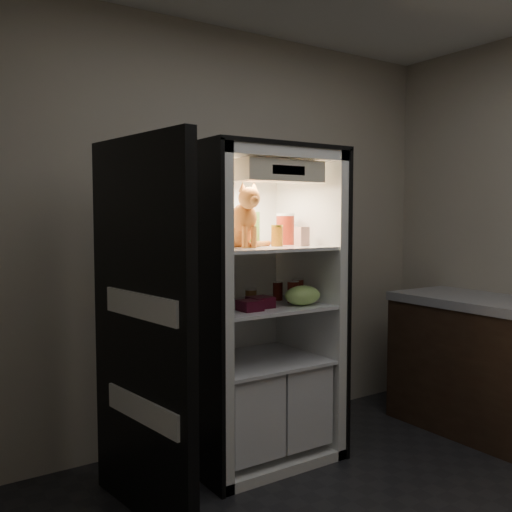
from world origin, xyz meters
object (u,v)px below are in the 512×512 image
at_px(pepper_jar, 285,229).
at_px(berry_box_right, 260,302).
at_px(refrigerator, 252,327).
at_px(tabby_cat, 240,223).
at_px(soda_can_a, 278,291).
at_px(soda_can_c, 293,292).
at_px(parmesan_shaker, 253,229).
at_px(mayo_tub, 246,236).
at_px(grape_bag, 303,295).
at_px(salsa_jar, 277,236).
at_px(condiment_jar, 251,296).
at_px(berry_box_left, 250,305).
at_px(soda_can_b, 298,290).
at_px(cream_carton, 302,236).

relative_size(pepper_jar, berry_box_right, 1.51).
height_order(refrigerator, tabby_cat, refrigerator).
xyz_separation_m(soda_can_a, soda_can_c, (0.02, -0.14, 0.01)).
height_order(parmesan_shaker, soda_can_c, parmesan_shaker).
xyz_separation_m(mayo_tub, grape_bag, (0.20, -0.32, -0.35)).
bearing_deg(soda_can_c, salsa_jar, -176.90).
distance_m(refrigerator, grape_bag, 0.37).
xyz_separation_m(salsa_jar, condiment_jar, (-0.12, 0.11, -0.37)).
height_order(refrigerator, mayo_tub, refrigerator).
distance_m(tabby_cat, grape_bag, 0.57).
height_order(refrigerator, berry_box_left, refrigerator).
bearing_deg(berry_box_right, mayo_tub, 75.64).
height_order(mayo_tub, soda_can_a, mayo_tub).
bearing_deg(berry_box_right, parmesan_shaker, 71.58).
distance_m(salsa_jar, soda_can_a, 0.40).
height_order(parmesan_shaker, grape_bag, parmesan_shaker).
distance_m(salsa_jar, condiment_jar, 0.40).
distance_m(mayo_tub, condiment_jar, 0.38).
relative_size(soda_can_b, condiment_jar, 1.45).
bearing_deg(parmesan_shaker, salsa_jar, -47.41).
bearing_deg(refrigerator, berry_box_left, -126.36).
xyz_separation_m(cream_carton, soda_can_c, (-0.02, 0.06, -0.34)).
bearing_deg(soda_can_a, grape_bag, -89.10).
relative_size(refrigerator, grape_bag, 8.07).
distance_m(parmesan_shaker, salsa_jar, 0.15).
height_order(cream_carton, berry_box_right, cream_carton).
distance_m(refrigerator, cream_carton, 0.63).
distance_m(mayo_tub, soda_can_b, 0.47).
height_order(soda_can_c, berry_box_left, soda_can_c).
height_order(tabby_cat, grape_bag, tabby_cat).
height_order(salsa_jar, berry_box_left, salsa_jar).
height_order(salsa_jar, grape_bag, salsa_jar).
relative_size(mayo_tub, soda_can_c, 0.85).
xyz_separation_m(soda_can_c, condiment_jar, (-0.24, 0.10, -0.02)).
bearing_deg(soda_can_a, soda_can_c, -82.90).
distance_m(soda_can_c, condiment_jar, 0.26).
bearing_deg(soda_can_c, berry_box_right, -170.32).
relative_size(tabby_cat, grape_bag, 1.60).
bearing_deg(salsa_jar, tabby_cat, 169.29).
height_order(cream_carton, berry_box_left, cream_carton).
xyz_separation_m(pepper_jar, berry_box_left, (-0.41, -0.21, -0.42)).
distance_m(refrigerator, berry_box_left, 0.33).
height_order(mayo_tub, pepper_jar, pepper_jar).
bearing_deg(berry_box_right, berry_box_left, -152.91).
xyz_separation_m(salsa_jar, soda_can_a, (0.11, 0.14, -0.36)).
height_order(tabby_cat, cream_carton, tabby_cat).
relative_size(soda_can_b, grape_bag, 0.59).
xyz_separation_m(parmesan_shaker, berry_box_right, (-0.05, -0.15, -0.42)).
xyz_separation_m(refrigerator, grape_bag, (0.21, -0.23, 0.21)).
bearing_deg(mayo_tub, soda_can_b, -32.18).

